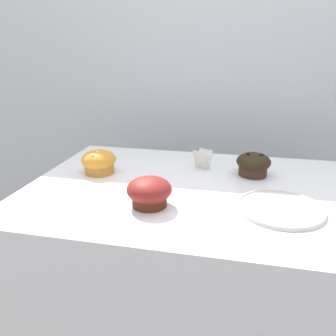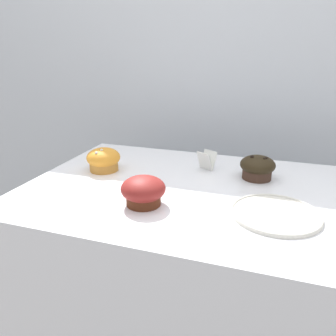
# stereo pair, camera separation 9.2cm
# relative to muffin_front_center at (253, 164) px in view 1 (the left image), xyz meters

# --- Properties ---
(wall_back) EXTENTS (3.20, 0.10, 1.80)m
(wall_back) POSITION_rel_muffin_front_center_xyz_m (-0.12, 0.47, -0.08)
(wall_back) COLOR silver
(wall_back) RESTS_ON ground
(display_counter) EXTENTS (1.00, 0.64, 0.94)m
(display_counter) POSITION_rel_muffin_front_center_xyz_m (-0.12, -0.13, -0.51)
(display_counter) COLOR white
(display_counter) RESTS_ON ground
(muffin_front_center) EXTENTS (0.10, 0.10, 0.07)m
(muffin_front_center) POSITION_rel_muffin_front_center_xyz_m (0.00, 0.00, 0.00)
(muffin_front_center) COLOR #3E281D
(muffin_front_center) RESTS_ON display_counter
(muffin_back_left) EXTENTS (0.10, 0.10, 0.07)m
(muffin_back_left) POSITION_rel_muffin_front_center_xyz_m (-0.46, -0.08, -0.00)
(muffin_back_left) COLOR #C38033
(muffin_back_left) RESTS_ON display_counter
(muffin_back_right) EXTENTS (0.11, 0.11, 0.07)m
(muffin_back_right) POSITION_rel_muffin_front_center_xyz_m (-0.25, -0.26, 0.00)
(muffin_back_right) COLOR #522513
(muffin_back_right) RESTS_ON display_counter
(serving_plate) EXTENTS (0.21, 0.21, 0.01)m
(serving_plate) POSITION_rel_muffin_front_center_xyz_m (0.06, -0.22, -0.03)
(serving_plate) COLOR beige
(serving_plate) RESTS_ON display_counter
(price_card) EXTENTS (0.06, 0.06, 0.06)m
(price_card) POSITION_rel_muffin_front_center_xyz_m (-0.16, 0.02, -0.00)
(price_card) COLOR white
(price_card) RESTS_ON display_counter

